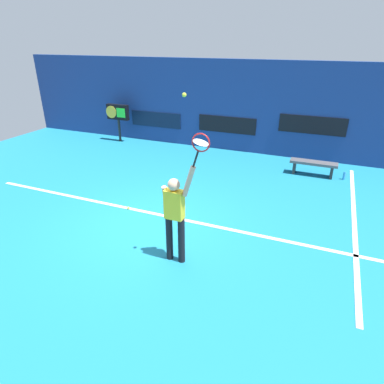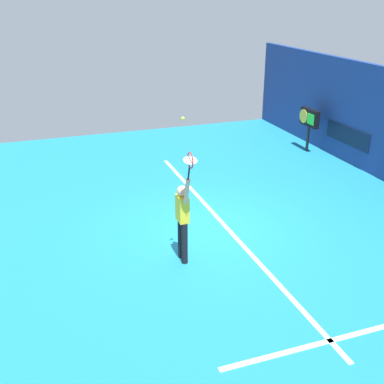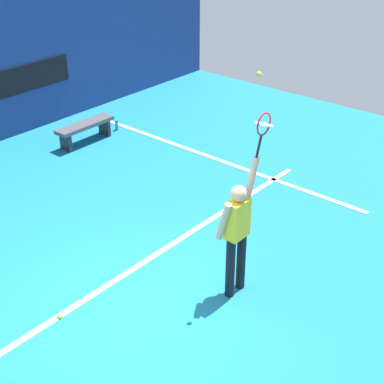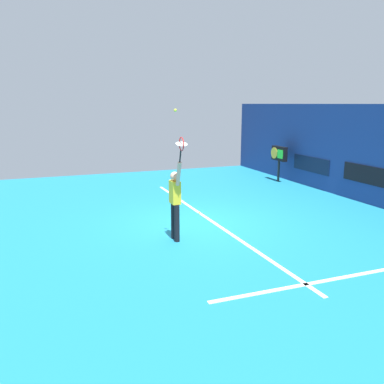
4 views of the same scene
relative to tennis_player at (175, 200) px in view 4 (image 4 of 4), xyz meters
name	(u,v)px [view 4 (image 4 of 4)]	position (x,y,z in m)	size (l,w,h in m)	color
ground_plane	(195,222)	(-1.22, 0.99, -1.01)	(18.00, 18.00, 0.00)	teal
back_wall	(373,155)	(-1.22, 7.20, 0.62)	(18.00, 0.20, 3.26)	navy
sponsor_banner_center	(368,175)	(-1.22, 7.08, -0.04)	(2.20, 0.03, 0.60)	black
sponsor_banner_portside	(311,164)	(-4.22, 7.08, -0.11)	(2.20, 0.03, 0.60)	#0C1933
court_baseline	(210,220)	(-1.22, 1.46, -1.00)	(10.00, 0.10, 0.01)	white
court_sideline	(371,272)	(3.22, 2.99, -1.00)	(0.10, 7.00, 0.01)	white
tennis_player	(175,200)	(0.00, 0.00, 0.00)	(0.66, 0.31, 1.98)	black
tennis_racket	(181,145)	(0.48, 0.00, 1.35)	(0.39, 0.27, 0.63)	black
tennis_ball	(175,110)	(0.23, -0.06, 2.11)	(0.07, 0.07, 0.07)	#CCE033
scoreboard_clock	(279,155)	(-5.63, 6.52, 0.13)	(0.96, 0.20, 1.50)	black
spare_ball	(200,213)	(-1.98, 1.43, -0.98)	(0.07, 0.07, 0.07)	#CCE033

